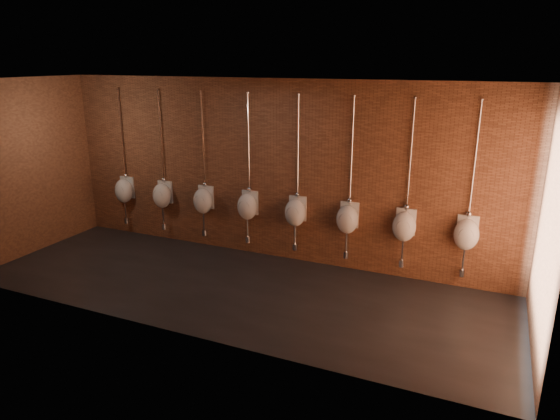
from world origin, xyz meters
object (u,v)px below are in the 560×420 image
(urinal_2, at_px, (203,200))
(urinal_7, at_px, (467,233))
(urinal_1, at_px, (162,195))
(urinal_5, at_px, (348,218))
(urinal_6, at_px, (404,226))
(urinal_0, at_px, (124,190))
(urinal_4, at_px, (295,212))
(urinal_3, at_px, (247,206))

(urinal_2, bearing_deg, urinal_7, 0.00)
(urinal_1, relative_size, urinal_2, 1.00)
(urinal_5, bearing_deg, urinal_7, 0.00)
(urinal_1, height_order, urinal_6, same)
(urinal_1, distance_m, urinal_2, 0.94)
(urinal_0, distance_m, urinal_2, 1.88)
(urinal_4, xyz_separation_m, urinal_6, (1.88, 0.00, 0.00))
(urinal_0, bearing_deg, urinal_3, 0.00)
(urinal_3, xyz_separation_m, urinal_4, (0.94, 0.00, 0.00))
(urinal_2, distance_m, urinal_6, 3.76)
(urinal_2, relative_size, urinal_5, 1.00)
(urinal_3, relative_size, urinal_6, 1.00)
(urinal_4, distance_m, urinal_7, 2.82)
(urinal_1, height_order, urinal_3, same)
(urinal_3, height_order, urinal_7, same)
(urinal_2, xyz_separation_m, urinal_6, (3.76, 0.00, 0.00))
(urinal_0, height_order, urinal_1, same)
(urinal_6, bearing_deg, urinal_7, 0.00)
(urinal_0, xyz_separation_m, urinal_2, (1.88, 0.00, 0.00))
(urinal_4, relative_size, urinal_5, 1.00)
(urinal_3, relative_size, urinal_4, 1.00)
(urinal_0, bearing_deg, urinal_4, 0.00)
(urinal_0, distance_m, urinal_4, 3.76)
(urinal_7, bearing_deg, urinal_5, 180.00)
(urinal_4, height_order, urinal_6, same)
(urinal_0, height_order, urinal_2, same)
(urinal_0, distance_m, urinal_6, 5.64)
(urinal_2, bearing_deg, urinal_3, 0.00)
(urinal_0, height_order, urinal_4, same)
(urinal_0, distance_m, urinal_7, 6.58)
(urinal_0, bearing_deg, urinal_6, 0.00)
(urinal_1, xyz_separation_m, urinal_7, (5.64, 0.00, 0.00))
(urinal_2, relative_size, urinal_7, 1.00)
(urinal_4, bearing_deg, urinal_7, 0.00)
(urinal_0, relative_size, urinal_1, 1.00)
(urinal_7, bearing_deg, urinal_4, 180.00)
(urinal_4, relative_size, urinal_7, 1.00)
(urinal_2, distance_m, urinal_7, 4.70)
(urinal_4, bearing_deg, urinal_3, 180.00)
(urinal_1, xyz_separation_m, urinal_2, (0.94, 0.00, 0.00))
(urinal_3, distance_m, urinal_4, 0.94)
(urinal_1, relative_size, urinal_5, 1.00)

